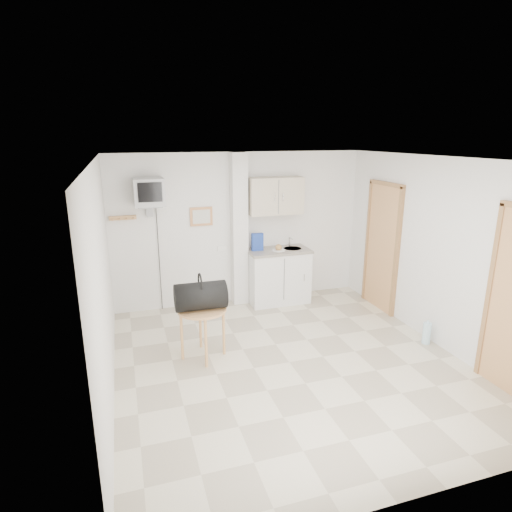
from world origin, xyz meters
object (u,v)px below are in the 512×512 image
object	(u,v)px
round_table	(202,315)
water_bottle	(427,333)
crt_television	(149,193)
duffel_bag	(201,296)

from	to	relation	value
round_table	water_bottle	distance (m)	3.06
crt_television	duffel_bag	xyz separation A→B (m)	(0.44, -1.57, -1.09)
water_bottle	round_table	bearing A→B (deg)	169.37
crt_television	duffel_bag	size ratio (longest dim) A/B	3.39
crt_television	round_table	world-z (taller)	crt_television
water_bottle	duffel_bag	bearing A→B (deg)	169.80
crt_television	round_table	bearing A→B (deg)	-73.74
crt_television	duffel_bag	distance (m)	1.96
crt_television	round_table	distance (m)	2.11
round_table	duffel_bag	size ratio (longest dim) A/B	1.06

